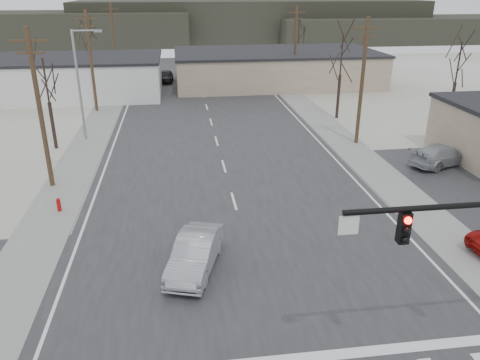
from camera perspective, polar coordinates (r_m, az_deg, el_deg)
The scene contains 26 objects.
ground at distance 21.56m, azimuth 1.91°, elevation -11.69°, with size 140.00×140.00×0.00m, color white.
main_road at distance 34.86m, azimuth -2.15°, elevation 2.25°, with size 18.00×110.00×0.05m, color #29282B.
cross_road at distance 21.55m, azimuth 1.91°, elevation -11.65°, with size 90.00×10.00×0.04m, color #29282B.
sidewalk_left at distance 40.16m, azimuth -18.15°, elevation 3.90°, with size 3.00×90.00×0.06m, color gray.
sidewalk_right at distance 41.75m, azimuth 11.83°, elevation 5.26°, with size 3.00×90.00×0.06m, color gray.
fire_hydrant at distance 28.98m, azimuth -21.22°, elevation -2.83°, with size 0.24×0.24×0.87m.
building_left_far at distance 59.80m, azimuth -20.51°, elevation 11.71°, with size 22.30×12.30×4.50m.
building_right_far at distance 63.71m, azimuth 4.36°, elevation 13.53°, with size 26.30×14.30×4.30m.
upole_left_b at distance 31.49m, azimuth -23.24°, elevation 8.09°, with size 2.20×0.30×10.00m.
upole_left_c at distance 50.73m, azimuth -17.70°, elevation 13.75°, with size 2.20×0.30×10.00m.
upole_left_d at distance 70.39m, azimuth -15.15°, elevation 16.23°, with size 2.20×0.30×10.00m.
upole_right_a at distance 39.04m, azimuth 14.68°, elevation 11.68°, with size 2.20×0.30×10.00m.
upole_right_b at distance 59.76m, azimuth 6.73°, elevation 15.82°, with size 2.20×0.30×10.00m.
streetlight_main at distance 40.90m, azimuth -18.85°, elevation 11.50°, with size 2.40×0.25×9.00m.
tree_left_near at distance 39.44m, azimuth -22.56°, elevation 10.83°, with size 3.30×3.30×7.35m.
tree_right_mid at distance 46.66m, azimuth 12.27°, elevation 14.47°, with size 3.74×3.74×8.33m.
tree_left_far at distance 64.74m, azimuth -18.14°, elevation 16.36°, with size 3.96×3.96×8.82m.
tree_right_far at distance 72.15m, azimuth 7.16°, elevation 17.23°, with size 3.52×3.52×7.84m.
tree_lot at distance 47.29m, azimuth 25.07°, elevation 12.58°, with size 3.52×3.52×7.84m.
hill_left at distance 114.42m, azimuth -24.94°, elevation 16.30°, with size 70.00×18.00×7.00m, color #333026.
hill_center at distance 115.23m, azimuth 1.42°, elevation 18.80°, with size 80.00×18.00×9.00m, color #333026.
hill_right at distance 120.30m, azimuth 19.38°, elevation 16.94°, with size 60.00×18.00×5.50m, color #333026.
sedan_crossing at distance 21.70m, azimuth -5.50°, elevation -8.88°, with size 1.71×4.89×1.61m, color gray.
car_far_a at distance 65.65m, azimuth -3.39°, elevation 12.69°, with size 2.33×5.73×1.66m, color black.
car_far_b at distance 65.49m, azimuth -9.05°, elevation 12.38°, with size 1.81×4.51×1.54m, color black.
car_parked_silver at distance 36.95m, azimuth 23.33°, elevation 2.82°, with size 2.12×5.22×1.51m, color #949A9E.
Camera 1 is at (-3.08, -17.54, 12.15)m, focal length 35.00 mm.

